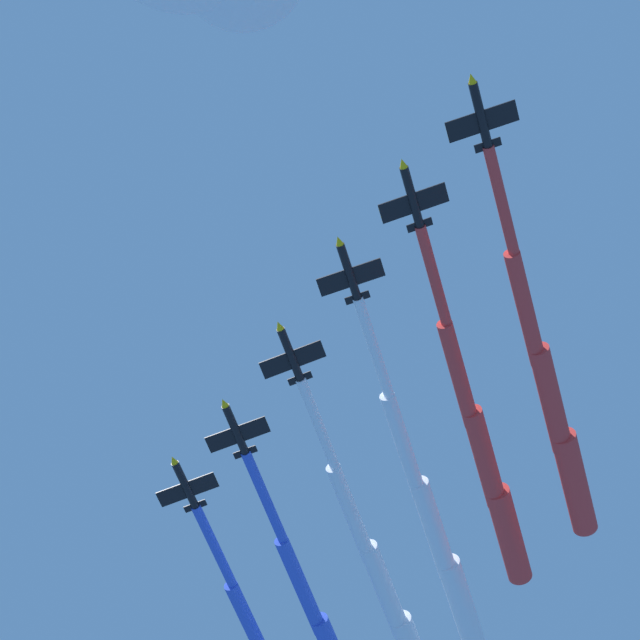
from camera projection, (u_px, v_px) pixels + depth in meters
jet_lead at (553, 403)px, 195.03m from camera, size 72.07×18.67×4.05m
jet_port_inner at (486, 461)px, 202.19m from camera, size 70.91×18.99×4.14m
jet_starboard_inner at (436, 533)px, 211.63m from camera, size 75.94×19.36×4.06m
jet_port_mid at (387, 592)px, 216.08m from camera, size 74.33×17.66×4.15m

